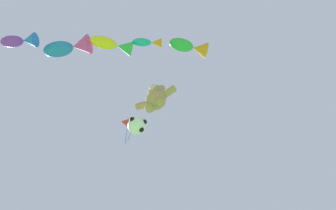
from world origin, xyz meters
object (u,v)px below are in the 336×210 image
(soccer_ball_kite, at_px, (137,126))
(fish_kite_emerald, at_px, (190,47))
(teddy_bear_kite, at_px, (156,98))
(fish_kite_cobalt, at_px, (70,47))
(fish_kite_violet, at_px, (21,41))
(diamond_kite, at_px, (131,125))
(fish_kite_teal, at_px, (149,43))
(fish_kite_goldfin, at_px, (114,45))

(soccer_ball_kite, height_order, fish_kite_emerald, fish_kite_emerald)
(teddy_bear_kite, relative_size, fish_kite_cobalt, 0.79)
(soccer_ball_kite, bearing_deg, fish_kite_violet, -129.49)
(fish_kite_emerald, distance_m, fish_kite_violet, 8.64)
(fish_kite_emerald, bearing_deg, fish_kite_violet, -148.71)
(teddy_bear_kite, bearing_deg, fish_kite_emerald, -13.87)
(fish_kite_violet, bearing_deg, fish_kite_emerald, 31.29)
(fish_kite_violet, bearing_deg, fish_kite_cobalt, 37.88)
(fish_kite_emerald, distance_m, diamond_kite, 5.57)
(fish_kite_cobalt, height_order, fish_kite_violet, fish_kite_cobalt)
(teddy_bear_kite, xyz_separation_m, soccer_ball_kite, (-0.82, 0.12, -1.66))
(teddy_bear_kite, height_order, fish_kite_cobalt, fish_kite_cobalt)
(fish_kite_emerald, xyz_separation_m, fish_kite_violet, (-7.36, -4.47, -0.73))
(fish_kite_teal, relative_size, fish_kite_violet, 0.81)
(fish_kite_cobalt, xyz_separation_m, diamond_kite, (0.48, 5.34, -0.13))
(teddy_bear_kite, relative_size, fish_kite_teal, 1.34)
(fish_kite_goldfin, bearing_deg, fish_kite_teal, 24.64)
(fish_kite_teal, bearing_deg, fish_kite_goldfin, -155.36)
(diamond_kite, bearing_deg, fish_kite_cobalt, -95.09)
(teddy_bear_kite, relative_size, diamond_kite, 0.74)
(fish_kite_goldfin, height_order, fish_kite_violet, fish_kite_goldfin)
(soccer_ball_kite, bearing_deg, teddy_bear_kite, -8.53)
(fish_kite_emerald, bearing_deg, fish_kite_goldfin, -148.62)
(fish_kite_emerald, bearing_deg, fish_kite_teal, -143.10)
(soccer_ball_kite, xyz_separation_m, fish_kite_goldfin, (-0.28, -2.75, 4.40))
(soccer_ball_kite, bearing_deg, fish_kite_teal, -56.03)
(fish_kite_teal, distance_m, fish_kite_violet, 6.43)
(fish_kite_teal, height_order, diamond_kite, diamond_kite)
(soccer_ball_kite, distance_m, fish_kite_violet, 7.93)
(fish_kite_emerald, bearing_deg, soccer_ball_kite, 167.52)
(soccer_ball_kite, distance_m, fish_kite_teal, 5.10)
(soccer_ball_kite, height_order, fish_kite_cobalt, fish_kite_cobalt)
(fish_kite_teal, distance_m, diamond_kite, 4.89)
(soccer_ball_kite, xyz_separation_m, fish_kite_teal, (1.35, -2.00, 4.49))
(soccer_ball_kite, relative_size, diamond_kite, 0.29)
(fish_kite_cobalt, xyz_separation_m, fish_kite_violet, (-1.83, -1.42, -0.32))
(fish_kite_teal, distance_m, fish_kite_goldfin, 1.80)
(fish_kite_violet, bearing_deg, fish_kite_teal, 29.38)
(teddy_bear_kite, xyz_separation_m, fish_kite_cobalt, (-3.24, -3.61, 2.93))
(fish_kite_cobalt, bearing_deg, teddy_bear_kite, 48.10)
(fish_kite_cobalt, bearing_deg, fish_kite_teal, 24.64)
(diamond_kite, bearing_deg, fish_kite_violet, -108.84)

